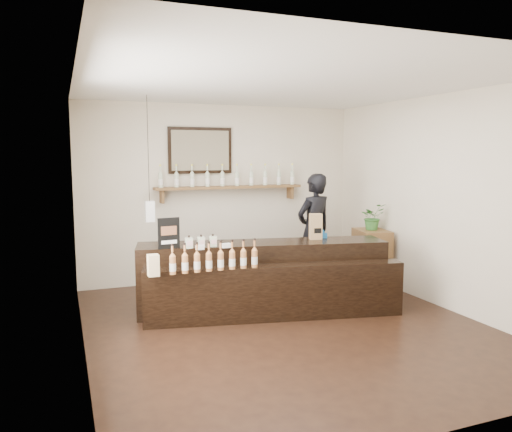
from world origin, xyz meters
name	(u,v)px	position (x,y,z in m)	size (l,w,h in m)	color
ground	(286,326)	(0.00, 0.00, 0.00)	(5.00, 5.00, 0.00)	black
room_shell	(287,182)	(0.00, 0.00, 1.70)	(5.00, 5.00, 5.00)	beige
back_wall_decor	(214,171)	(-0.16, 2.37, 1.76)	(2.66, 0.96, 1.69)	brown
counter	(266,280)	(-0.01, 0.58, 0.42)	(3.24, 1.49, 1.05)	black
promo_sign	(169,233)	(-1.23, 0.70, 1.08)	(0.27, 0.05, 0.37)	black
paper_bag	(316,227)	(0.73, 0.65, 1.06)	(0.18, 0.15, 0.34)	#9E734C
tape_dispenser	(322,235)	(0.85, 0.70, 0.94)	(0.15, 0.08, 0.12)	blue
side_cabinet	(371,258)	(2.00, 1.20, 0.44)	(0.54, 0.67, 0.87)	brown
potted_plant	(372,217)	(2.00, 1.20, 1.07)	(0.36, 0.32, 0.40)	#326D2B
shopkeeper	(314,223)	(1.19, 1.55, 0.98)	(0.71, 0.47, 1.96)	black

